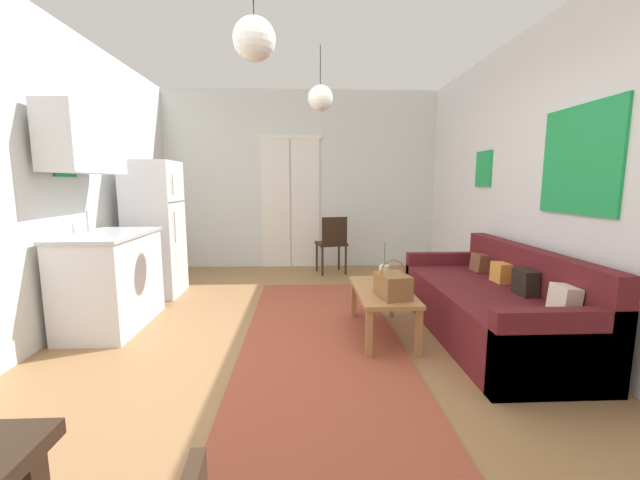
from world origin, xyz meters
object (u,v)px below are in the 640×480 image
pendant_lamp_far (320,98)px  accent_chair (332,241)px  refrigerator (155,229)px  bamboo_vase (384,275)px  handbag (393,285)px  couch (495,307)px  coffee_table (382,295)px  pendant_lamp_near (254,39)px

pendant_lamp_far → accent_chair: bearing=80.2°
refrigerator → pendant_lamp_far: pendant_lamp_far is taller
accent_chair → bamboo_vase: bearing=85.7°
bamboo_vase → handbag: size_ratio=1.17×
handbag → pendant_lamp_far: size_ratio=0.52×
handbag → couch: bearing=8.9°
handbag → accent_chair: 2.67m
coffee_table → pendant_lamp_far: size_ratio=1.49×
refrigerator → handbag: bearing=-33.3°
bamboo_vase → refrigerator: 2.85m
bamboo_vase → pendant_lamp_far: 2.03m
refrigerator → couch: bearing=-23.4°
pendant_lamp_near → pendant_lamp_far: bearing=72.9°
coffee_table → handbag: (0.03, -0.25, 0.16)m
coffee_table → bamboo_vase: bearing=73.2°
couch → pendant_lamp_near: bearing=-164.9°
accent_chair → handbag: bearing=84.4°
refrigerator → pendant_lamp_near: (1.48, -2.05, 1.48)m
handbag → refrigerator: (-2.53, 1.66, 0.29)m
bamboo_vase → handbag: 0.38m
refrigerator → pendant_lamp_far: bearing=-11.6°
pendant_lamp_near → pendant_lamp_far: same height
coffee_table → pendant_lamp_far: pendant_lamp_far is taller
coffee_table → bamboo_vase: bamboo_vase is taller
coffee_table → handbag: 0.30m
refrigerator → accent_chair: (2.23, 0.99, -0.31)m
couch → handbag: size_ratio=5.97×
coffee_table → bamboo_vase: 0.20m
accent_chair → coffee_table: bearing=84.3°
coffee_table → pendant_lamp_near: 2.27m
coffee_table → accent_chair: 2.42m
couch → refrigerator: refrigerator is taller
couch → refrigerator: bearing=156.6°
coffee_table → bamboo_vase: size_ratio=2.47×
couch → pendant_lamp_near: (-2.00, -0.54, 2.02)m
handbag → pendant_lamp_near: size_ratio=0.54×
handbag → pendant_lamp_far: 2.21m
refrigerator → coffee_table: bearing=-29.4°
coffee_table → bamboo_vase: (0.04, 0.13, 0.15)m
bamboo_vase → accent_chair: accent_chair is taller
couch → accent_chair: bearing=116.6°
pendant_lamp_near → accent_chair: bearing=76.2°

